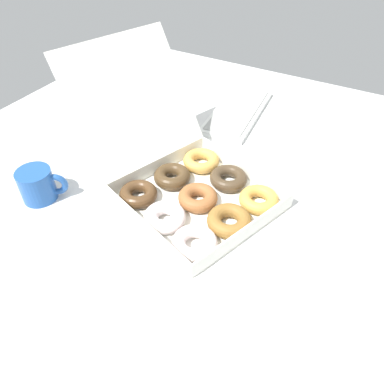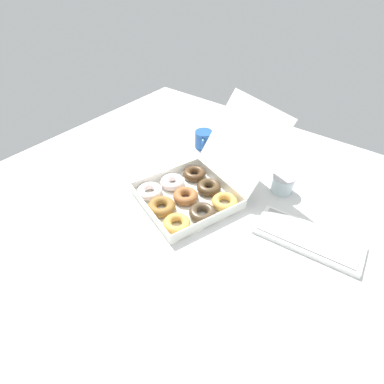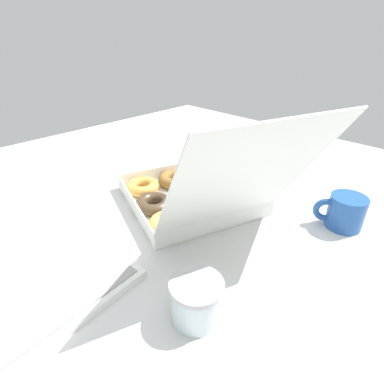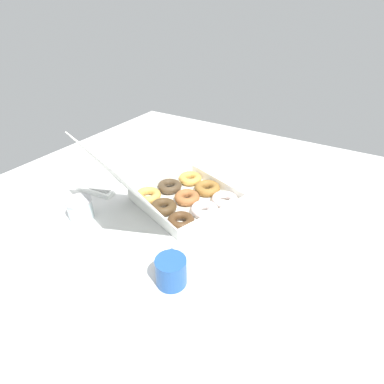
# 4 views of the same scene
# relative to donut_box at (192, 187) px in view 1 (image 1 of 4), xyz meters

# --- Properties ---
(ground_plane) EXTENTS (1.80, 1.80, 0.02)m
(ground_plane) POSITION_rel_donut_box_xyz_m (-0.01, -0.05, -0.05)
(ground_plane) COLOR silver
(donut_box) EXTENTS (0.51, 0.63, 0.35)m
(donut_box) POSITION_rel_donut_box_xyz_m (0.00, 0.00, 0.00)
(donut_box) COLOR white
(donut_box) RESTS_ON ground_plane
(keyboard) EXTENTS (0.39, 0.19, 0.02)m
(keyboard) POSITION_rel_donut_box_xyz_m (0.48, 0.08, -0.03)
(keyboard) COLOR white
(keyboard) RESTS_ON ground_plane
(coffee_mug) EXTENTS (0.10, 0.12, 0.09)m
(coffee_mug) POSITION_rel_donut_box_xyz_m (-0.20, 0.36, 0.01)
(coffee_mug) COLOR #23519A
(coffee_mug) RESTS_ON ground_plane
(glass_jar) EXTENTS (0.10, 0.10, 0.08)m
(glass_jar) POSITION_rel_donut_box_xyz_m (0.28, 0.28, 0.00)
(glass_jar) COLOR silver
(glass_jar) RESTS_ON ground_plane
(paper_napkin) EXTENTS (0.14, 0.14, 0.00)m
(paper_napkin) POSITION_rel_donut_box_xyz_m (-0.18, -0.30, -0.04)
(paper_napkin) COLOR white
(paper_napkin) RESTS_ON ground_plane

